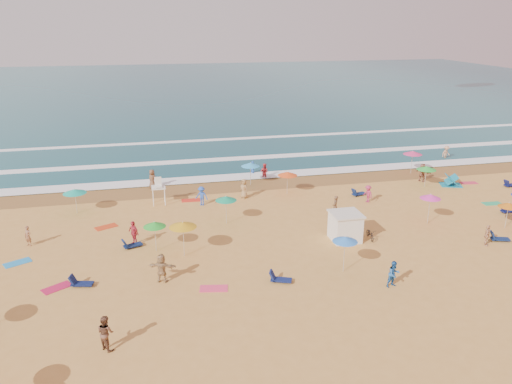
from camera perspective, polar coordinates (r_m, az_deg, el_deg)
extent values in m
plane|color=gold|center=(37.81, 2.45, -5.04)|extent=(220.00, 220.00, 0.00)
cube|color=#0C4756|center=(118.63, -8.28, 11.49)|extent=(220.00, 140.00, 0.18)
plane|color=olive|center=(49.16, -1.31, 0.81)|extent=(220.00, 220.00, 0.00)
cube|color=white|center=(51.47, -1.86, 1.77)|extent=(200.00, 2.20, 0.05)
cube|color=white|center=(58.09, -3.16, 3.78)|extent=(200.00, 1.60, 0.05)
cube|color=white|center=(67.67, -4.59, 5.97)|extent=(200.00, 1.20, 0.05)
cube|color=white|center=(37.35, 10.16, -3.98)|extent=(2.00, 2.00, 2.00)
cube|color=silver|center=(36.95, 10.25, -2.47)|extent=(2.20, 2.20, 0.12)
imported|color=black|center=(38.08, 12.93, -4.69)|extent=(0.72, 1.59, 0.81)
cone|color=#EC4E18|center=(46.10, 3.61, 2.11)|extent=(1.83, 1.83, 0.35)
cone|color=#33A2E7|center=(48.67, -0.64, 3.17)|extent=(1.81, 1.81, 0.35)
cone|color=gold|center=(34.12, -8.36, -3.71)|extent=(1.87, 1.87, 0.35)
cone|color=#15AD92|center=(44.09, -20.03, 0.09)|extent=(1.91, 1.91, 0.35)
cone|color=green|center=(35.37, -11.53, -3.63)|extent=(1.57, 1.57, 0.35)
cone|color=#DB3071|center=(54.79, 17.48, 4.31)|extent=(1.95, 1.95, 0.35)
cone|color=#EB34A9|center=(41.48, 19.32, -0.47)|extent=(1.62, 1.62, 0.35)
cone|color=orange|center=(43.13, 26.92, -1.32)|extent=(1.54, 1.54, 0.35)
cone|color=#129869|center=(39.30, -3.45, -0.72)|extent=(1.68, 1.68, 0.35)
cone|color=#317CDE|center=(32.25, 10.16, -5.31)|extent=(1.60, 1.60, 0.35)
cone|color=green|center=(50.83, 18.91, 2.62)|extent=(1.85, 1.85, 0.35)
cube|color=#0E1949|center=(32.79, -19.23, -9.87)|extent=(1.39, 0.84, 0.34)
cube|color=#101B53|center=(31.49, 2.90, -9.97)|extent=(1.41, 1.00, 0.34)
cube|color=#0E1F4A|center=(36.96, -13.88, -5.93)|extent=(1.41, 0.97, 0.34)
cube|color=#0F214F|center=(41.04, 26.12, -4.83)|extent=(1.41, 0.94, 0.34)
cube|color=#0F154C|center=(47.21, 26.91, -1.93)|extent=(1.33, 0.63, 0.34)
cube|color=#0F154E|center=(54.64, 27.10, 0.73)|extent=(1.36, 0.73, 0.34)
cube|color=navy|center=(47.16, 11.69, -0.20)|extent=(1.40, 0.88, 0.34)
cube|color=#BE1747|center=(33.21, -21.82, -10.12)|extent=(1.90, 1.63, 0.03)
cube|color=#228BD7|center=(37.41, -25.60, -7.30)|extent=(1.90, 1.55, 0.03)
cube|color=red|center=(41.05, -16.75, -3.84)|extent=(1.90, 1.50, 0.03)
cube|color=#F53965|center=(30.94, -4.85, -10.93)|extent=(1.83, 1.15, 0.03)
cube|color=red|center=(45.37, -7.43, -0.94)|extent=(1.74, 0.94, 0.03)
cube|color=#2AA96C|center=(48.92, 25.39, -1.20)|extent=(1.76, 0.98, 0.03)
cube|color=#D3314B|center=(54.10, 23.13, 0.97)|extent=(1.79, 1.06, 0.03)
imported|color=#926143|center=(39.48, -24.62, -4.60)|extent=(0.66, 0.60, 1.50)
imported|color=tan|center=(39.58, 24.90, -4.53)|extent=(0.82, 0.99, 1.58)
imported|color=#A8674D|center=(52.70, 18.47, 2.12)|extent=(1.29, 1.76, 1.84)
imported|color=tan|center=(31.69, -10.73, -8.54)|extent=(1.82, 1.09, 1.88)
imported|color=tan|center=(62.30, 20.88, 4.13)|extent=(1.31, 0.96, 1.82)
imported|color=brown|center=(41.50, 9.04, -1.65)|extent=(0.68, 0.79, 1.82)
imported|color=brown|center=(48.96, -11.78, 1.47)|extent=(1.05, 1.08, 1.88)
imported|color=#235EA5|center=(31.79, 15.47, -9.03)|extent=(0.93, 0.79, 1.70)
imported|color=#B32C57|center=(45.45, 12.67, -0.20)|extent=(0.86, 1.14, 1.56)
imported|color=#CA323C|center=(51.23, 0.96, 2.33)|extent=(1.10, 1.07, 1.79)
imported|color=#A17B4A|center=(45.33, -1.40, 0.40)|extent=(0.93, 1.05, 1.81)
imported|color=blue|center=(43.82, -6.23, -0.45)|extent=(1.28, 1.08, 1.72)
imported|color=blue|center=(52.58, -0.42, 2.69)|extent=(0.44, 0.62, 1.63)
imported|color=#C43142|center=(37.14, -13.82, -4.55)|extent=(0.99, 1.11, 1.81)
imported|color=brown|center=(26.51, -16.81, -15.12)|extent=(1.12, 1.14, 1.85)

